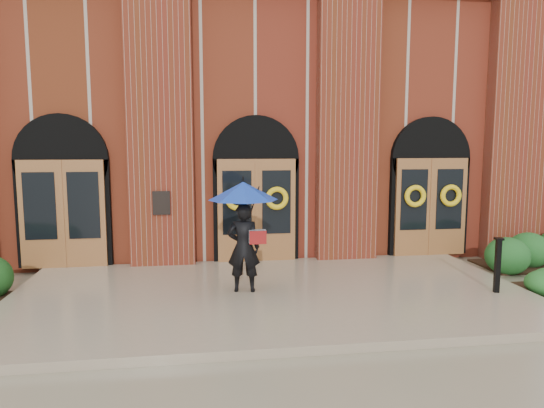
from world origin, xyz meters
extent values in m
plane|color=gray|center=(0.00, 0.00, 0.00)|extent=(90.00, 90.00, 0.00)
cube|color=gray|center=(0.00, 0.15, 0.07)|extent=(10.00, 5.30, 0.15)
cube|color=maroon|center=(0.00, 8.90, 3.50)|extent=(16.00, 12.00, 7.00)
cube|color=black|center=(-2.25, 2.47, 1.65)|extent=(0.40, 0.05, 0.55)
cube|color=maroon|center=(-2.25, 2.73, 3.50)|extent=(1.50, 0.45, 7.00)
cube|color=maroon|center=(2.25, 2.73, 3.50)|extent=(1.50, 0.45, 7.00)
cube|color=maroon|center=(6.75, 2.73, 3.50)|extent=(1.50, 0.45, 7.00)
cube|color=olive|center=(-4.50, 2.71, 1.40)|extent=(1.90, 0.10, 2.50)
cylinder|color=black|center=(-4.50, 2.85, 2.65)|extent=(2.10, 0.22, 2.10)
cube|color=olive|center=(0.00, 2.71, 1.40)|extent=(1.90, 0.10, 2.50)
cylinder|color=black|center=(0.00, 2.85, 2.65)|extent=(2.10, 0.22, 2.10)
cube|color=olive|center=(4.50, 2.71, 1.40)|extent=(1.90, 0.10, 2.50)
cylinder|color=black|center=(4.50, 2.85, 2.65)|extent=(2.10, 0.22, 2.10)
torus|color=yellow|center=(-0.48, 2.59, 1.70)|extent=(0.57, 0.13, 0.57)
torus|color=yellow|center=(0.48, 2.59, 1.70)|extent=(0.57, 0.13, 0.57)
torus|color=yellow|center=(4.02, 2.59, 1.70)|extent=(0.57, 0.13, 0.57)
torus|color=yellow|center=(4.98, 2.59, 1.70)|extent=(0.57, 0.13, 0.57)
imported|color=black|center=(-0.53, 0.25, 1.02)|extent=(0.68, 0.50, 1.73)
cone|color=#163CAD|center=(-0.53, 0.25, 2.12)|extent=(1.52, 1.52, 0.35)
cylinder|color=black|center=(-0.48, 0.20, 1.65)|extent=(0.02, 0.02, 0.58)
cube|color=#A3A5A8|center=(-0.28, 0.11, 1.25)|extent=(0.34, 0.21, 0.25)
cube|color=maroon|center=(-0.28, 0.02, 1.25)|extent=(0.32, 0.07, 0.25)
cube|color=black|center=(4.30, -0.53, 0.67)|extent=(0.11, 0.11, 1.03)
cube|color=black|center=(4.30, -0.53, 1.20)|extent=(0.17, 0.17, 0.04)
camera|label=1|loc=(-1.31, -8.92, 2.99)|focal=32.00mm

